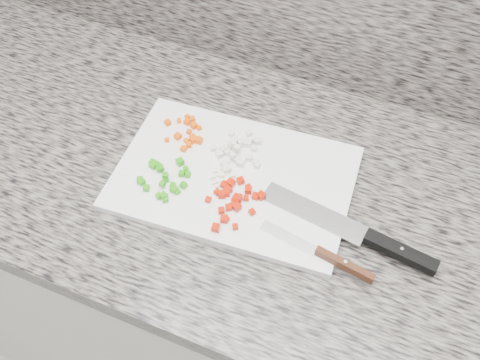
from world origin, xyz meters
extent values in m
cube|color=silver|center=(0.00, 1.44, 0.43)|extent=(3.92, 0.62, 0.86)
cube|color=#66615A|center=(0.00, 1.44, 0.88)|extent=(3.96, 0.64, 0.04)
cube|color=white|center=(-0.07, 1.42, 0.91)|extent=(0.44, 0.31, 0.01)
cube|color=#E04E04|center=(-0.20, 1.52, 0.92)|extent=(0.01, 0.01, 0.01)
cube|color=#E04E04|center=(-0.20, 1.51, 0.92)|extent=(0.01, 0.01, 0.01)
cube|color=#E04E04|center=(-0.18, 1.44, 0.92)|extent=(0.01, 0.01, 0.01)
cube|color=#E04E04|center=(-0.21, 1.52, 0.92)|extent=(0.01, 0.01, 0.01)
cube|color=#E04E04|center=(-0.18, 1.45, 0.92)|extent=(0.01, 0.01, 0.01)
cube|color=#E04E04|center=(-0.17, 1.47, 0.92)|extent=(0.01, 0.01, 0.01)
cube|color=#E04E04|center=(-0.18, 1.50, 0.92)|extent=(0.01, 0.01, 0.01)
cube|color=#E04E04|center=(-0.24, 1.49, 0.92)|extent=(0.01, 0.01, 0.01)
cube|color=#E04E04|center=(-0.19, 1.50, 0.92)|extent=(0.01, 0.01, 0.01)
cube|color=#E04E04|center=(-0.22, 1.50, 0.92)|extent=(0.01, 0.01, 0.01)
cube|color=#E04E04|center=(-0.22, 1.45, 0.92)|extent=(0.01, 0.01, 0.01)
cube|color=#E04E04|center=(-0.19, 1.46, 0.92)|extent=(0.01, 0.01, 0.01)
cube|color=#E04E04|center=(-0.17, 1.47, 0.92)|extent=(0.01, 0.01, 0.01)
cube|color=#E04E04|center=(-0.16, 1.47, 0.92)|extent=(0.01, 0.01, 0.01)
cube|color=#E04E04|center=(-0.20, 1.46, 0.92)|extent=(0.01, 0.01, 0.01)
cube|color=#E04E04|center=(-0.19, 1.48, 0.92)|extent=(0.01, 0.01, 0.01)
cube|color=#E04E04|center=(-0.18, 1.47, 0.92)|extent=(0.01, 0.01, 0.01)
cube|color=#E04E04|center=(-0.17, 1.47, 0.92)|extent=(0.01, 0.01, 0.01)
cube|color=beige|center=(-0.08, 1.52, 0.92)|extent=(0.02, 0.02, 0.01)
cube|color=beige|center=(-0.10, 1.48, 0.93)|extent=(0.01, 0.01, 0.01)
cube|color=beige|center=(-0.13, 1.46, 0.92)|extent=(0.01, 0.01, 0.01)
cube|color=beige|center=(-0.11, 1.51, 0.92)|extent=(0.01, 0.01, 0.01)
cube|color=beige|center=(-0.06, 1.51, 0.92)|extent=(0.01, 0.01, 0.01)
cube|color=beige|center=(-0.09, 1.45, 0.93)|extent=(0.01, 0.01, 0.01)
cube|color=beige|center=(-0.11, 1.47, 0.92)|extent=(0.02, 0.02, 0.01)
cube|color=beige|center=(-0.07, 1.45, 0.92)|extent=(0.01, 0.01, 0.01)
cube|color=beige|center=(-0.09, 1.49, 0.92)|extent=(0.02, 0.02, 0.01)
cube|color=beige|center=(-0.08, 1.45, 0.92)|extent=(0.01, 0.01, 0.01)
cube|color=beige|center=(-0.09, 1.48, 0.92)|extent=(0.01, 0.01, 0.01)
cube|color=beige|center=(-0.10, 1.44, 0.92)|extent=(0.01, 0.01, 0.01)
cube|color=beige|center=(-0.10, 1.46, 0.92)|extent=(0.01, 0.01, 0.01)
cube|color=beige|center=(-0.10, 1.48, 0.92)|extent=(0.02, 0.02, 0.01)
cube|color=beige|center=(-0.09, 1.43, 0.92)|extent=(0.02, 0.02, 0.01)
cube|color=beige|center=(-0.10, 1.50, 0.92)|extent=(0.01, 0.01, 0.01)
cube|color=beige|center=(-0.11, 1.45, 0.92)|extent=(0.02, 0.02, 0.01)
cube|color=beige|center=(-0.04, 1.46, 0.92)|extent=(0.01, 0.01, 0.01)
cube|color=beige|center=(-0.07, 1.50, 0.92)|extent=(0.02, 0.02, 0.01)
cube|color=beige|center=(-0.09, 1.47, 0.93)|extent=(0.01, 0.01, 0.01)
cube|color=beige|center=(-0.09, 1.43, 0.92)|extent=(0.02, 0.02, 0.01)
cube|color=beige|center=(-0.06, 1.51, 0.92)|extent=(0.01, 0.01, 0.01)
cube|color=beige|center=(-0.08, 1.50, 0.92)|extent=(0.01, 0.01, 0.01)
cube|color=beige|center=(-0.10, 1.49, 0.92)|extent=(0.01, 0.01, 0.01)
cube|color=beige|center=(-0.06, 1.49, 0.92)|extent=(0.01, 0.01, 0.01)
cube|color=beige|center=(-0.04, 1.46, 0.92)|extent=(0.01, 0.01, 0.01)
cube|color=beige|center=(-0.06, 1.47, 0.92)|extent=(0.01, 0.01, 0.01)
cube|color=#27910D|center=(-0.22, 1.34, 0.92)|extent=(0.02, 0.02, 0.01)
cube|color=#27910D|center=(-0.17, 1.33, 0.92)|extent=(0.01, 0.01, 0.01)
cube|color=#27910D|center=(-0.20, 1.33, 0.92)|extent=(0.01, 0.01, 0.01)
cube|color=#27910D|center=(-0.20, 1.38, 0.92)|extent=(0.01, 0.01, 0.01)
cube|color=#27910D|center=(-0.18, 1.36, 0.92)|extent=(0.02, 0.02, 0.01)
cube|color=#27910D|center=(-0.15, 1.35, 0.92)|extent=(0.01, 0.01, 0.01)
cube|color=#27910D|center=(-0.16, 1.39, 0.92)|extent=(0.01, 0.01, 0.01)
cube|color=#27910D|center=(-0.14, 1.36, 0.92)|extent=(0.01, 0.01, 0.01)
cube|color=#27910D|center=(-0.17, 1.41, 0.92)|extent=(0.02, 0.02, 0.01)
cube|color=#27910D|center=(-0.16, 1.32, 0.92)|extent=(0.01, 0.01, 0.01)
cube|color=#27910D|center=(-0.16, 1.40, 0.92)|extent=(0.01, 0.01, 0.01)
cube|color=#27910D|center=(-0.18, 1.37, 0.93)|extent=(0.01, 0.01, 0.01)
cube|color=#27910D|center=(-0.19, 1.38, 0.93)|extent=(0.01, 0.01, 0.01)
cube|color=#27910D|center=(-0.21, 1.39, 0.92)|extent=(0.01, 0.01, 0.01)
cube|color=#27910D|center=(-0.22, 1.34, 0.92)|extent=(0.01, 0.01, 0.01)
cube|color=#27910D|center=(-0.16, 1.36, 0.92)|extent=(0.01, 0.01, 0.01)
cube|color=#27910D|center=(-0.18, 1.35, 0.93)|extent=(0.01, 0.01, 0.01)
cube|color=#27910D|center=(-0.15, 1.35, 0.92)|extent=(0.01, 0.01, 0.01)
cube|color=#27910D|center=(-0.15, 1.39, 0.92)|extent=(0.01, 0.01, 0.01)
cube|color=#27910D|center=(-0.22, 1.39, 0.92)|extent=(0.01, 0.01, 0.01)
cube|color=#27910D|center=(-0.16, 1.33, 0.92)|extent=(0.01, 0.01, 0.01)
cube|color=#27910D|center=(-0.21, 1.38, 0.92)|extent=(0.01, 0.01, 0.01)
cube|color=#27910D|center=(-0.20, 1.39, 0.92)|extent=(0.01, 0.01, 0.01)
cube|color=#27910D|center=(-0.15, 1.39, 0.92)|extent=(0.01, 0.01, 0.01)
cube|color=#B81602|center=(-0.04, 1.37, 0.92)|extent=(0.01, 0.01, 0.01)
cube|color=#B81602|center=(-0.05, 1.30, 0.92)|extent=(0.02, 0.02, 0.01)
cube|color=#B81602|center=(-0.03, 1.40, 0.92)|extent=(0.01, 0.01, 0.01)
cube|color=#B81602|center=(-0.07, 1.38, 0.92)|extent=(0.02, 0.02, 0.01)
cube|color=#B81602|center=(-0.07, 1.38, 0.92)|extent=(0.02, 0.02, 0.01)
cube|color=#B81602|center=(-0.05, 1.41, 0.92)|extent=(0.02, 0.02, 0.01)
cube|color=#B81602|center=(-0.01, 1.36, 0.92)|extent=(0.01, 0.01, 0.01)
cube|color=#B81602|center=(-0.09, 1.35, 0.92)|extent=(0.01, 0.01, 0.01)
cube|color=#B81602|center=(-0.04, 1.36, 0.92)|extent=(0.02, 0.02, 0.01)
cube|color=#B81602|center=(-0.05, 1.33, 0.92)|extent=(0.02, 0.02, 0.01)
cube|color=#B81602|center=(-0.08, 1.37, 0.92)|extent=(0.01, 0.01, 0.01)
cube|color=#B81602|center=(-0.05, 1.33, 0.92)|extent=(0.01, 0.01, 0.01)
cube|color=#B81602|center=(-0.07, 1.37, 0.92)|extent=(0.02, 0.02, 0.01)
cube|color=#B81602|center=(-0.04, 1.40, 0.92)|extent=(0.01, 0.01, 0.01)
cube|color=#B81602|center=(-0.03, 1.38, 0.92)|extent=(0.01, 0.01, 0.01)
cube|color=#B81602|center=(-0.08, 1.39, 0.92)|extent=(0.01, 0.01, 0.01)
cube|color=#B81602|center=(-0.06, 1.34, 0.92)|extent=(0.01, 0.01, 0.01)
cube|color=#B81602|center=(-0.02, 1.39, 0.92)|extent=(0.01, 0.01, 0.01)
cube|color=#B81602|center=(-0.04, 1.37, 0.92)|extent=(0.02, 0.02, 0.01)
cube|color=#B81602|center=(-0.01, 1.39, 0.92)|extent=(0.02, 0.02, 0.01)
cube|color=#B81602|center=(-0.04, 1.36, 0.92)|extent=(0.01, 0.01, 0.01)
cube|color=#B81602|center=(-0.02, 1.32, 0.92)|extent=(0.01, 0.01, 0.01)
cube|color=#B81602|center=(-0.07, 1.40, 0.92)|extent=(0.02, 0.02, 0.01)
cube|color=#B81602|center=(-0.05, 1.35, 0.92)|extent=(0.02, 0.02, 0.01)
cube|color=#F1EBBA|center=(-0.09, 1.39, 0.92)|extent=(0.01, 0.01, 0.01)
cube|color=#F1EBBA|center=(-0.07, 1.42, 0.92)|extent=(0.01, 0.01, 0.01)
cube|color=#F1EBBA|center=(-0.09, 1.41, 0.92)|extent=(0.01, 0.01, 0.01)
cube|color=#F1EBBA|center=(-0.09, 1.42, 0.92)|extent=(0.01, 0.01, 0.01)
cube|color=#F1EBBA|center=(-0.09, 1.41, 0.92)|extent=(0.01, 0.01, 0.01)
cube|color=#F1EBBA|center=(-0.08, 1.40, 0.92)|extent=(0.01, 0.01, 0.01)
cube|color=#F1EBBA|center=(-0.09, 1.39, 0.92)|extent=(0.01, 0.01, 0.01)
cube|color=#F1EBBA|center=(-0.11, 1.42, 0.92)|extent=(0.01, 0.01, 0.01)
cube|color=#F1EBBA|center=(-0.10, 1.40, 0.92)|extent=(0.01, 0.01, 0.01)
cube|color=#F1EBBA|center=(-0.09, 1.43, 0.92)|extent=(0.01, 0.01, 0.01)
cube|color=#F1EBBA|center=(-0.08, 1.40, 0.92)|extent=(0.01, 0.01, 0.01)
cube|color=#F1EBBA|center=(-0.10, 1.40, 0.92)|extent=(0.01, 0.01, 0.01)
cube|color=#F1EBBA|center=(-0.10, 1.39, 0.92)|extent=(0.01, 0.01, 0.01)
cube|color=silver|center=(0.09, 1.40, 0.92)|extent=(0.19, 0.07, 0.00)
cube|color=black|center=(0.24, 1.38, 0.92)|extent=(0.12, 0.04, 0.02)
cylinder|color=silver|center=(0.24, 1.38, 0.93)|extent=(0.01, 0.01, 0.00)
cube|color=silver|center=(0.06, 1.34, 0.92)|extent=(0.10, 0.04, 0.00)
cube|color=#432110|center=(0.16, 1.32, 0.92)|extent=(0.10, 0.03, 0.02)
cylinder|color=silver|center=(0.16, 1.32, 0.93)|extent=(0.01, 0.01, 0.00)
camera|label=1|loc=(0.17, 0.88, 1.67)|focal=40.00mm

